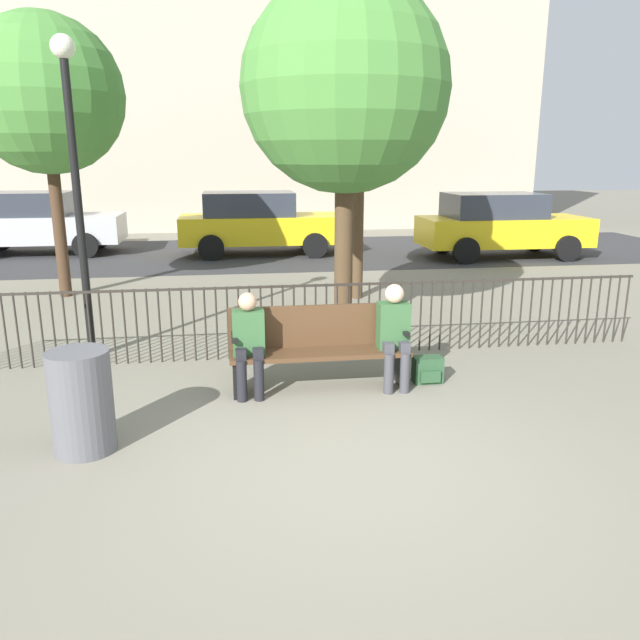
{
  "coord_description": "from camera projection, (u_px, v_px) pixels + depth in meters",
  "views": [
    {
      "loc": [
        -0.93,
        -4.64,
        2.52
      ],
      "look_at": [
        0.0,
        1.83,
        0.8
      ],
      "focal_mm": 35.0,
      "sensor_mm": 36.0,
      "label": 1
    }
  ],
  "objects": [
    {
      "name": "fence_railing",
      "position": [
        305.0,
        314.0,
        7.99
      ],
      "size": [
        9.01,
        0.03,
        0.95
      ],
      "color": "#2D2823",
      "rests_on": "ground"
    },
    {
      "name": "parked_car_2",
      "position": [
        35.0,
        222.0,
        16.33
      ],
      "size": [
        4.2,
        1.94,
        1.62
      ],
      "color": "#B7B7BC",
      "rests_on": "ground"
    },
    {
      "name": "seated_person_1",
      "position": [
        394.0,
        331.0,
        6.86
      ],
      "size": [
        0.34,
        0.39,
        1.18
      ],
      "color": "#3D3D42",
      "rests_on": "ground"
    },
    {
      "name": "park_bench",
      "position": [
        319.0,
        344.0,
        6.91
      ],
      "size": [
        1.98,
        0.45,
        0.92
      ],
      "color": "#4C331E",
      "rests_on": "ground"
    },
    {
      "name": "trash_bin",
      "position": [
        82.0,
        402.0,
        5.41
      ],
      "size": [
        0.53,
        0.53,
        0.91
      ],
      "color": "#56565B",
      "rests_on": "ground"
    },
    {
      "name": "backpack",
      "position": [
        428.0,
        370.0,
        7.14
      ],
      "size": [
        0.33,
        0.23,
        0.3
      ],
      "color": "#284C2D",
      "rests_on": "ground"
    },
    {
      "name": "parked_car_0",
      "position": [
        258.0,
        222.0,
        16.31
      ],
      "size": [
        4.2,
        1.94,
        1.62
      ],
      "color": "yellow",
      "rests_on": "ground"
    },
    {
      "name": "tree_2",
      "position": [
        360.0,
        72.0,
        10.46
      ],
      "size": [
        2.41,
        2.41,
        5.11
      ],
      "color": "#4C3823",
      "rests_on": "ground"
    },
    {
      "name": "tree_0",
      "position": [
        345.0,
        88.0,
        8.39
      ],
      "size": [
        2.84,
        2.84,
        4.84
      ],
      "color": "#4C3823",
      "rests_on": "ground"
    },
    {
      "name": "ground_plane",
      "position": [
        351.0,
        467.0,
        5.21
      ],
      "size": [
        80.0,
        80.0,
        0.0
      ],
      "primitive_type": "plane",
      "color": "gray"
    },
    {
      "name": "parked_car_1",
      "position": [
        500.0,
        224.0,
        15.8
      ],
      "size": [
        4.2,
        1.94,
        1.62
      ],
      "color": "yellow",
      "rests_on": "ground"
    },
    {
      "name": "street_surface",
      "position": [
        266.0,
        253.0,
        16.69
      ],
      "size": [
        24.0,
        6.0,
        0.01
      ],
      "color": "#333335",
      "rests_on": "ground"
    },
    {
      "name": "lamp_post",
      "position": [
        73.0,
        154.0,
        7.44
      ],
      "size": [
        0.28,
        0.28,
        3.88
      ],
      "color": "black",
      "rests_on": "ground"
    },
    {
      "name": "seated_person_0",
      "position": [
        249.0,
        339.0,
        6.64
      ],
      "size": [
        0.34,
        0.39,
        1.13
      ],
      "color": "black",
      "rests_on": "ground"
    },
    {
      "name": "building_facade",
      "position": [
        248.0,
        11.0,
        22.42
      ],
      "size": [
        20.0,
        6.0,
        15.14
      ],
      "color": "#B2A893",
      "rests_on": "ground"
    },
    {
      "name": "tree_1",
      "position": [
        45.0,
        96.0,
        10.7
      ],
      "size": [
        2.69,
        2.69,
        4.88
      ],
      "color": "#422D1E",
      "rests_on": "ground"
    }
  ]
}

